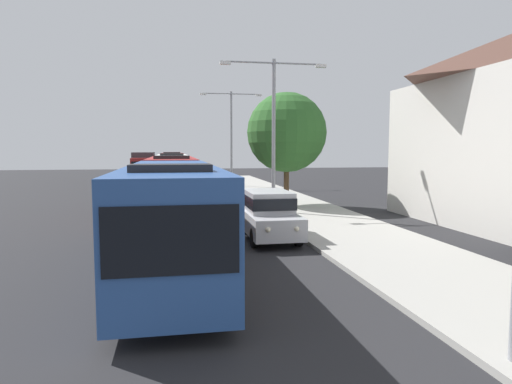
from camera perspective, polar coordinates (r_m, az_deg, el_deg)
bus_lead at (r=13.62m, az=-10.50°, el=-2.45°), size 2.58×11.77×3.21m
bus_second_in_line at (r=26.45m, az=-10.49°, el=1.33°), size 2.58×11.35×3.21m
bus_middle at (r=39.04m, az=-10.48°, el=2.63°), size 2.58×12.00×3.21m
bus_fourth_in_line at (r=51.96m, az=-10.48°, el=3.30°), size 2.58×11.24×3.21m
white_suv at (r=17.83m, az=1.53°, el=-2.65°), size 1.86×4.69×1.90m
box_truck_oncoming at (r=54.59m, az=-13.95°, el=3.35°), size 2.35×8.03×3.15m
streetlamp_mid at (r=24.55m, az=2.24°, el=9.12°), size 5.73×0.28×8.12m
streetlamp_far at (r=42.06m, az=-3.12°, el=7.92°), size 5.65×0.28×8.60m
roadside_tree at (r=27.50m, az=3.87°, el=7.47°), size 4.78×4.78×6.77m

